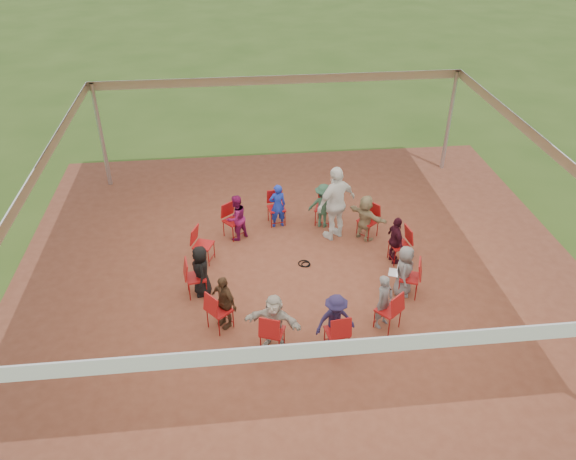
{
  "coord_description": "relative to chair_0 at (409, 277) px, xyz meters",
  "views": [
    {
      "loc": [
        -1.4,
        -9.99,
        7.77
      ],
      "look_at": [
        -0.28,
        0.3,
        1.09
      ],
      "focal_mm": 35.0,
      "sensor_mm": 36.0,
      "label": 1
    }
  ],
  "objects": [
    {
      "name": "ground",
      "position": [
        -2.19,
        0.85,
        -0.45
      ],
      "size": [
        80.0,
        80.0,
        0.0
      ],
      "primitive_type": "plane",
      "color": "#355319",
      "rests_on": "ground"
    },
    {
      "name": "dirt_patch",
      "position": [
        -2.19,
        0.85,
        -0.44
      ],
      "size": [
        13.0,
        13.0,
        0.0
      ],
      "primitive_type": "plane",
      "color": "brown",
      "rests_on": "ground"
    },
    {
      "name": "tent",
      "position": [
        -2.19,
        0.85,
        1.92
      ],
      "size": [
        10.33,
        10.33,
        3.0
      ],
      "color": "#B2B2B7",
      "rests_on": "ground"
    },
    {
      "name": "chair_0",
      "position": [
        0.0,
        0.0,
        0.0
      ],
      "size": [
        0.56,
        0.55,
        0.9
      ],
      "primitive_type": null,
      "rotation": [
        0.0,
        0.0,
        1.2
      ],
      "color": "#AA1314",
      "rests_on": "ground"
    },
    {
      "name": "chair_1",
      "position": [
        0.13,
        1.21,
        0.0
      ],
      "size": [
        0.5,
        0.48,
        0.9
      ],
      "primitive_type": null,
      "rotation": [
        0.0,
        0.0,
        1.72
      ],
      "color": "#AA1314",
      "rests_on": "ground"
    },
    {
      "name": "chair_2",
      "position": [
        -0.36,
        2.32,
        0.0
      ],
      "size": [
        0.61,
        0.6,
        0.9
      ],
      "primitive_type": null,
      "rotation": [
        0.0,
        0.0,
        2.25
      ],
      "color": "#AA1314",
      "rests_on": "ground"
    },
    {
      "name": "chair_3",
      "position": [
        -1.34,
        3.04,
        0.0
      ],
      "size": [
        0.55,
        0.56,
        0.9
      ],
      "primitive_type": null,
      "rotation": [
        0.0,
        0.0,
        2.77
      ],
      "color": "#AA1314",
      "rests_on": "ground"
    },
    {
      "name": "chair_4",
      "position": [
        -2.55,
        3.17,
        0.0
      ],
      "size": [
        0.48,
        0.5,
        0.9
      ],
      "primitive_type": null,
      "rotation": [
        0.0,
        0.0,
        -2.99
      ],
      "color": "#AA1314",
      "rests_on": "ground"
    },
    {
      "name": "chair_5",
      "position": [
        -3.66,
        2.68,
        0.0
      ],
      "size": [
        0.6,
        0.61,
        0.9
      ],
      "primitive_type": null,
      "rotation": [
        0.0,
        0.0,
        -2.46
      ],
      "color": "#AA1314",
      "rests_on": "ground"
    },
    {
      "name": "chair_6",
      "position": [
        -4.38,
        1.7,
        0.0
      ],
      "size": [
        0.56,
        0.55,
        0.9
      ],
      "primitive_type": null,
      "rotation": [
        0.0,
        0.0,
        -1.94
      ],
      "color": "#AA1314",
      "rests_on": "ground"
    },
    {
      "name": "chair_7",
      "position": [
        -4.51,
        0.49,
        0.0
      ],
      "size": [
        0.5,
        0.48,
        0.9
      ],
      "primitive_type": null,
      "rotation": [
        0.0,
        0.0,
        -1.42
      ],
      "color": "#AA1314",
      "rests_on": "ground"
    },
    {
      "name": "chair_8",
      "position": [
        -4.02,
        -0.62,
        0.0
      ],
      "size": [
        0.61,
        0.6,
        0.9
      ],
      "primitive_type": null,
      "rotation": [
        0.0,
        0.0,
        -0.89
      ],
      "color": "#AA1314",
      "rests_on": "ground"
    },
    {
      "name": "chair_9",
      "position": [
        -3.04,
        -1.34,
        0.0
      ],
      "size": [
        0.55,
        0.56,
        0.9
      ],
      "primitive_type": null,
      "rotation": [
        0.0,
        0.0,
        -0.37
      ],
      "color": "#AA1314",
      "rests_on": "ground"
    },
    {
      "name": "chair_10",
      "position": [
        -1.83,
        -1.47,
        0.0
      ],
      "size": [
        0.48,
        0.5,
        0.9
      ],
      "primitive_type": null,
      "rotation": [
        0.0,
        0.0,
        0.15
      ],
      "color": "#AA1314",
      "rests_on": "ground"
    },
    {
      "name": "chair_11",
      "position": [
        -0.72,
        -0.98,
        0.0
      ],
      "size": [
        0.6,
        0.61,
        0.9
      ],
      "primitive_type": null,
      "rotation": [
        0.0,
        0.0,
        0.68
      ],
      "color": "#AA1314",
      "rests_on": "ground"
    },
    {
      "name": "person_seated_0",
      "position": [
        -0.11,
        0.04,
        0.15
      ],
      "size": [
        0.51,
        0.66,
        1.19
      ],
      "primitive_type": "imported",
      "rotation": [
        0.0,
        0.0,
        1.2
      ],
      "color": "slate",
      "rests_on": "ground"
    },
    {
      "name": "person_seated_1",
      "position": [
        0.01,
        1.19,
        0.15
      ],
      "size": [
        0.46,
        0.74,
        1.19
      ],
      "primitive_type": "imported",
      "rotation": [
        0.0,
        0.0,
        1.72
      ],
      "color": "#380E1B",
      "rests_on": "ground"
    },
    {
      "name": "person_seated_2",
      "position": [
        -0.45,
        2.25,
        0.15
      ],
      "size": [
        1.01,
        1.12,
        1.19
      ],
      "primitive_type": "imported",
      "rotation": [
        0.0,
        0.0,
        2.25
      ],
      "color": "tan",
      "rests_on": "ground"
    },
    {
      "name": "person_seated_3",
      "position": [
        -1.39,
        2.93,
        0.15
      ],
      "size": [
        0.86,
        0.63,
        1.19
      ],
      "primitive_type": "imported",
      "rotation": [
        0.0,
        0.0,
        2.77
      ],
      "color": "#2C533C",
      "rests_on": "ground"
    },
    {
      "name": "person_seated_4",
      "position": [
        -2.53,
        3.05,
        0.15
      ],
      "size": [
        0.47,
        0.35,
        1.19
      ],
      "primitive_type": "imported",
      "rotation": [
        0.0,
        0.0,
        -2.99
      ],
      "color": "#1932B5",
      "rests_on": "ground"
    },
    {
      "name": "person_seated_5",
      "position": [
        -3.59,
        2.58,
        0.15
      ],
      "size": [
        0.66,
        0.62,
        1.19
      ],
      "primitive_type": "imported",
      "rotation": [
        0.0,
        0.0,
        -2.46
      ],
      "color": "#7E1450",
      "rests_on": "ground"
    },
    {
      "name": "person_seated_6",
      "position": [
        -4.39,
        0.51,
        0.15
      ],
      "size": [
        0.41,
        0.63,
        1.19
      ],
      "primitive_type": "imported",
      "rotation": [
        0.0,
        0.0,
        -1.42
      ],
      "color": "black",
      "rests_on": "ground"
    },
    {
      "name": "person_seated_7",
      "position": [
        -3.93,
        -0.55,
        0.15
      ],
      "size": [
        0.72,
        0.77,
        1.19
      ],
      "primitive_type": "imported",
      "rotation": [
        0.0,
        0.0,
        -0.89
      ],
      "color": "#4F3420",
      "rests_on": "ground"
    },
    {
      "name": "person_seated_8",
      "position": [
        -3.0,
        -1.23,
        0.15
      ],
      "size": [
        1.18,
        0.78,
        1.19
      ],
      "primitive_type": "imported",
      "rotation": [
        0.0,
        0.0,
        -0.37
      ],
      "color": "beige",
      "rests_on": "ground"
    },
    {
      "name": "person_seated_9",
      "position": [
        -1.85,
        -1.35,
        0.15
      ],
      "size": [
        0.82,
        0.5,
        1.19
      ],
      "primitive_type": "imported",
      "rotation": [
        0.0,
        0.0,
        0.15
      ],
      "color": "#251F46",
      "rests_on": "ground"
    },
    {
      "name": "person_seated_10",
      "position": [
        -0.79,
        -0.89,
        0.15
      ],
      "size": [
        0.52,
        0.49,
        1.19
      ],
      "primitive_type": "imported",
      "rotation": [
        0.0,
        0.0,
        0.68
      ],
      "color": "slate",
      "rests_on": "ground"
    },
    {
      "name": "standing_person",
      "position": [
        -1.17,
        2.39,
        0.52
      ],
      "size": [
        1.27,
        1.07,
        1.93
      ],
      "primitive_type": "imported",
      "rotation": [
        0.0,
        0.0,
        3.67
      ],
      "color": "white",
      "rests_on": "ground"
    },
    {
      "name": "cable_coil",
      "position": [
        -2.06,
        1.3,
        -0.43
      ],
      "size": [
        0.31,
        0.31,
        0.03
      ],
      "rotation": [
        0.0,
        0.0,
        0.11
      ],
      "color": "black",
      "rests_on": "ground"
    },
    {
      "name": "laptop",
      "position": [
        -0.27,
        0.1,
        0.11
      ],
      "size": [
        0.32,
        0.35,
        0.2
      ],
      "rotation": [
        0.0,
        0.0,
        1.2
      ],
      "color": "#B7B7BC",
      "rests_on": "ground"
    }
  ]
}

